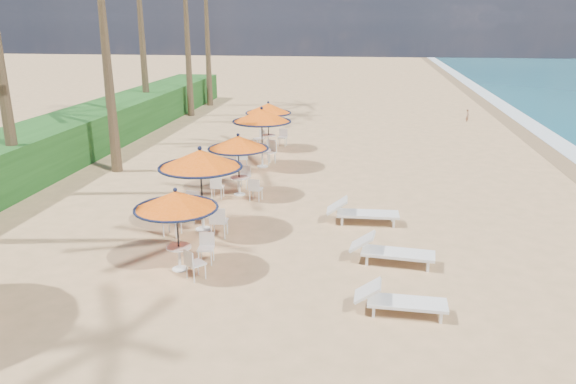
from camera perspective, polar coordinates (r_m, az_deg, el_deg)
name	(u,v)px	position (r m, az deg, el deg)	size (l,w,h in m)	color
ground	(373,286)	(13.56, 8.63, -9.45)	(160.00, 160.00, 0.00)	tan
scrub_hedge	(69,138)	(27.11, -21.36, 5.17)	(3.00, 40.00, 1.80)	#194716
station_0	(179,208)	(13.87, -11.04, -1.58)	(2.06, 2.06, 2.15)	black
station_1	(199,169)	(16.40, -9.02, 2.28)	(2.44, 2.44, 2.55)	black
station_2	(238,150)	(19.68, -5.07, 4.25)	(2.14, 2.15, 2.23)	black
station_3	(261,123)	(23.49, -2.71, 7.04)	(2.45, 2.50, 2.56)	black
station_4	(269,112)	(26.89, -1.98, 8.08)	(2.19, 2.19, 2.28)	black
lounger_near	(397,300)	(12.35, 11.05, -10.70)	(1.98, 0.68, 0.70)	white
lounger_mid	(389,250)	(14.65, 10.25, -5.86)	(2.21, 0.90, 0.77)	white
lounger_far	(360,212)	(17.32, 7.36, -2.01)	(2.22, 0.75, 0.79)	white
person	(468,115)	(35.84, 17.79, 7.45)	(0.30, 0.20, 0.82)	#996B4E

